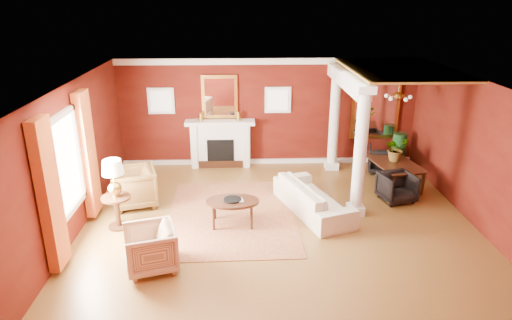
{
  "coord_description": "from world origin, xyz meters",
  "views": [
    {
      "loc": [
        -0.76,
        -8.47,
        4.5
      ],
      "look_at": [
        -0.44,
        0.61,
        1.15
      ],
      "focal_mm": 32.0,
      "sensor_mm": 36.0,
      "label": 1
    }
  ],
  "objects_px": {
    "sofa": "(313,193)",
    "armchair_leopard": "(133,185)",
    "dining_table": "(394,166)",
    "side_table": "(114,183)",
    "coffee_table": "(233,202)",
    "armchair_stripe": "(150,246)"
  },
  "relations": [
    {
      "from": "armchair_leopard",
      "to": "side_table",
      "type": "height_order",
      "value": "side_table"
    },
    {
      "from": "side_table",
      "to": "dining_table",
      "type": "relative_size",
      "value": 0.87
    },
    {
      "from": "armchair_leopard",
      "to": "coffee_table",
      "type": "bearing_deg",
      "value": 49.76
    },
    {
      "from": "sofa",
      "to": "armchair_stripe",
      "type": "height_order",
      "value": "sofa"
    },
    {
      "from": "coffee_table",
      "to": "side_table",
      "type": "relative_size",
      "value": 0.74
    },
    {
      "from": "armchair_stripe",
      "to": "armchair_leopard",
      "type": "bearing_deg",
      "value": -178.22
    },
    {
      "from": "armchair_leopard",
      "to": "coffee_table",
      "type": "relative_size",
      "value": 0.89
    },
    {
      "from": "dining_table",
      "to": "coffee_table",
      "type": "bearing_deg",
      "value": 105.99
    },
    {
      "from": "sofa",
      "to": "armchair_stripe",
      "type": "distance_m",
      "value": 3.74
    },
    {
      "from": "armchair_leopard",
      "to": "dining_table",
      "type": "height_order",
      "value": "armchair_leopard"
    },
    {
      "from": "armchair_leopard",
      "to": "armchair_stripe",
      "type": "relative_size",
      "value": 1.12
    },
    {
      "from": "armchair_leopard",
      "to": "dining_table",
      "type": "xyz_separation_m",
      "value": [
        6.17,
        0.99,
        -0.01
      ]
    },
    {
      "from": "coffee_table",
      "to": "dining_table",
      "type": "distance_m",
      "value": 4.43
    },
    {
      "from": "coffee_table",
      "to": "armchair_leopard",
      "type": "bearing_deg",
      "value": 155.71
    },
    {
      "from": "sofa",
      "to": "side_table",
      "type": "bearing_deg",
      "value": 78.18
    },
    {
      "from": "side_table",
      "to": "dining_table",
      "type": "height_order",
      "value": "side_table"
    },
    {
      "from": "sofa",
      "to": "armchair_leopard",
      "type": "distance_m",
      "value": 3.97
    },
    {
      "from": "armchair_stripe",
      "to": "coffee_table",
      "type": "relative_size",
      "value": 0.79
    },
    {
      "from": "sofa",
      "to": "side_table",
      "type": "height_order",
      "value": "side_table"
    },
    {
      "from": "armchair_leopard",
      "to": "dining_table",
      "type": "distance_m",
      "value": 6.25
    },
    {
      "from": "sofa",
      "to": "coffee_table",
      "type": "relative_size",
      "value": 2.1
    },
    {
      "from": "sofa",
      "to": "armchair_stripe",
      "type": "xyz_separation_m",
      "value": [
        -3.12,
        -2.06,
        -0.01
      ]
    }
  ]
}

